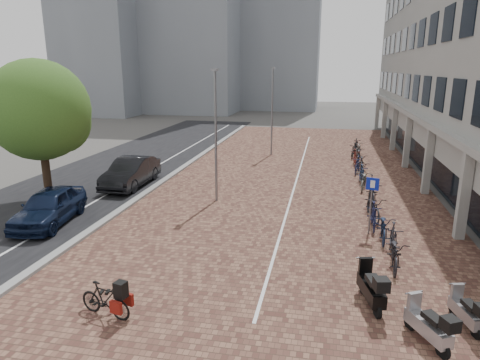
# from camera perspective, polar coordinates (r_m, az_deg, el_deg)

# --- Properties ---
(ground) EXTENTS (140.00, 140.00, 0.00)m
(ground) POSITION_cam_1_polar(r_m,az_deg,el_deg) (14.24, -4.95, -11.21)
(ground) COLOR #474442
(ground) RESTS_ON ground
(plaza_brick) EXTENTS (14.50, 42.00, 0.04)m
(plaza_brick) POSITION_cam_1_polar(r_m,az_deg,el_deg) (25.09, 7.25, 0.37)
(plaza_brick) COLOR brown
(plaza_brick) RESTS_ON ground
(street_asphalt) EXTENTS (8.00, 50.00, 0.03)m
(street_asphalt) POSITION_cam_1_polar(r_m,az_deg,el_deg) (28.08, -15.73, 1.48)
(street_asphalt) COLOR black
(street_asphalt) RESTS_ON ground
(curb) EXTENTS (0.35, 42.00, 0.14)m
(curb) POSITION_cam_1_polar(r_m,az_deg,el_deg) (26.53, -8.22, 1.27)
(curb) COLOR gray
(curb) RESTS_ON ground
(lane_line) EXTENTS (0.12, 44.00, 0.00)m
(lane_line) POSITION_cam_1_polar(r_m,az_deg,el_deg) (27.23, -11.98, 1.34)
(lane_line) COLOR white
(lane_line) RESTS_ON street_asphalt
(parking_line) EXTENTS (0.10, 30.00, 0.00)m
(parking_line) POSITION_cam_1_polar(r_m,az_deg,el_deg) (25.07, 7.70, 0.40)
(parking_line) COLOR white
(parking_line) RESTS_ON plaza_brick
(bg_towers) EXTENTS (33.00, 23.00, 32.00)m
(bg_towers) POSITION_cam_1_polar(r_m,az_deg,el_deg) (64.25, -5.22, 21.74)
(bg_towers) COLOR gray
(bg_towers) RESTS_ON ground
(car_navy) EXTENTS (2.34, 4.50, 1.46)m
(car_navy) POSITION_cam_1_polar(r_m,az_deg,el_deg) (19.11, -24.25, -3.26)
(car_navy) COLOR black
(car_navy) RESTS_ON ground
(car_dark) EXTENTS (1.68, 4.68, 1.54)m
(car_dark) POSITION_cam_1_polar(r_m,az_deg,el_deg) (23.66, -14.41, 1.02)
(car_dark) COLOR black
(car_dark) RESTS_ON ground
(hero_bike) EXTENTS (1.63, 0.80, 1.11)m
(hero_bike) POSITION_cam_1_polar(r_m,az_deg,el_deg) (11.84, -17.67, -15.01)
(hero_bike) COLOR black
(hero_bike) RESTS_ON ground
(shoes) EXTENTS (0.35, 0.31, 0.08)m
(shoes) POSITION_cam_1_polar(r_m,az_deg,el_deg) (13.08, -17.77, -14.25)
(shoes) COLOR black
(shoes) RESTS_ON ground
(scooter_front) EXTENTS (0.77, 1.45, 0.95)m
(scooter_front) POSITION_cam_1_polar(r_m,az_deg,el_deg) (12.26, 28.12, -15.13)
(scooter_front) COLOR #939398
(scooter_front) RESTS_ON ground
(scooter_mid) EXTENTS (0.89, 1.76, 1.16)m
(scooter_mid) POSITION_cam_1_polar(r_m,az_deg,el_deg) (12.24, 17.21, -13.45)
(scooter_mid) COLOR black
(scooter_mid) RESTS_ON ground
(scooter_back) EXTENTS (1.14, 1.60, 1.06)m
(scooter_back) POSITION_cam_1_polar(r_m,az_deg,el_deg) (11.21, 23.93, -17.21)
(scooter_back) COLOR #A3A2A7
(scooter_back) RESTS_ON ground
(parking_sign) EXTENTS (0.46, 0.17, 2.26)m
(parking_sign) POSITION_cam_1_polar(r_m,az_deg,el_deg) (16.80, 17.23, -2.23)
(parking_sign) COLOR slate
(parking_sign) RESTS_ON ground
(lamp_near) EXTENTS (0.12, 0.12, 6.14)m
(lamp_near) POSITION_cam_1_polar(r_m,az_deg,el_deg) (19.86, -3.28, 5.65)
(lamp_near) COLOR gray
(lamp_near) RESTS_ON ground
(lamp_far) EXTENTS (0.12, 0.12, 6.19)m
(lamp_far) POSITION_cam_1_polar(r_m,az_deg,el_deg) (30.90, 4.32, 9.00)
(lamp_far) COLOR gray
(lamp_far) RESTS_ON ground
(street_tree) EXTENTS (4.58, 4.58, 6.66)m
(street_tree) POSITION_cam_1_polar(r_m,az_deg,el_deg) (21.61, -24.91, 8.18)
(street_tree) COLOR #382619
(street_tree) RESTS_ON ground
(bike_row) EXTENTS (1.37, 21.45, 1.05)m
(bike_row) POSITION_cam_1_polar(r_m,az_deg,el_deg) (23.69, 16.53, 0.27)
(bike_row) COLOR black
(bike_row) RESTS_ON ground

